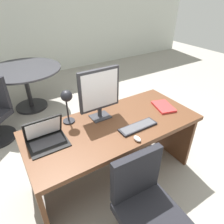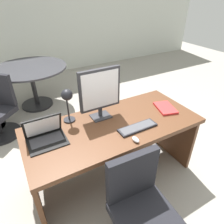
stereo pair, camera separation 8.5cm
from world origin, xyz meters
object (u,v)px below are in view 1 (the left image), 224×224
at_px(book, 163,107).
at_px(office_chair, 145,214).
at_px(laptop, 45,135).
at_px(desk_lamp, 67,100).
at_px(mouse, 137,139).
at_px(meeting_table, 25,79).
at_px(monitor, 99,91).
at_px(desk, 112,137).
at_px(keyboard, 138,127).

xyz_separation_m(book, office_chair, (-0.82, -0.70, -0.41)).
bearing_deg(laptop, desk_lamp, 29.00).
bearing_deg(mouse, meeting_table, 100.53).
xyz_separation_m(desk_lamp, office_chair, (0.20, -0.98, -0.66)).
bearing_deg(mouse, monitor, 100.24).
bearing_deg(desk, keyboard, -53.86).
relative_size(keyboard, desk_lamp, 1.09).
xyz_separation_m(desk, mouse, (0.04, -0.37, 0.22)).
bearing_deg(office_chair, meeting_table, 95.15).
relative_size(desk, monitor, 3.33).
bearing_deg(desk_lamp, book, -15.64).
bearing_deg(desk_lamp, meeting_table, 91.89).
bearing_deg(keyboard, desk, 126.14).
relative_size(mouse, office_chair, 0.10).
bearing_deg(keyboard, mouse, -130.69).
height_order(desk, book, book).
height_order(laptop, desk_lamp, desk_lamp).
distance_m(laptop, book, 1.31).
bearing_deg(meeting_table, laptop, -96.01).
bearing_deg(desk_lamp, office_chair, -78.55).
relative_size(desk, desk_lamp, 4.85).
distance_m(monitor, meeting_table, 2.10).
bearing_deg(monitor, laptop, -171.97).
relative_size(keyboard, meeting_table, 0.31).
xyz_separation_m(keyboard, mouse, (-0.13, -0.15, 0.01)).
distance_m(mouse, office_chair, 0.61).
height_order(laptop, keyboard, laptop).
relative_size(monitor, meeting_table, 0.42).
distance_m(desk, laptop, 0.71).
bearing_deg(mouse, laptop, 148.40).
height_order(monitor, desk_lamp, monitor).
bearing_deg(keyboard, office_chair, -120.96).
bearing_deg(laptop, office_chair, -59.71).
bearing_deg(laptop, mouse, -31.60).
bearing_deg(book, mouse, -154.35).
xyz_separation_m(monitor, office_chair, (-0.11, -0.91, -0.70)).
bearing_deg(laptop, desk, -4.62).
distance_m(monitor, desk_lamp, 0.32).
height_order(monitor, office_chair, monitor).
height_order(desk_lamp, meeting_table, desk_lamp).
xyz_separation_m(keyboard, office_chair, (-0.33, -0.55, -0.41)).
distance_m(desk_lamp, office_chair, 1.20).
height_order(monitor, meeting_table, monitor).
bearing_deg(desk, monitor, 112.08).
relative_size(book, office_chair, 0.35).
distance_m(keyboard, desk_lamp, 0.73).
height_order(desk, monitor, monitor).
bearing_deg(book, office_chair, -139.50).
xyz_separation_m(desk_lamp, meeting_table, (-0.06, 1.93, -0.44)).
height_order(book, meeting_table, book).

